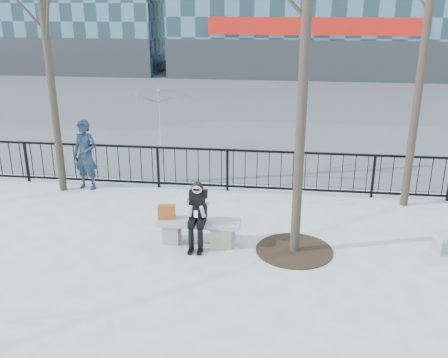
# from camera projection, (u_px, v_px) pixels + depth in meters

# --- Properties ---
(ground) EXTENTS (120.00, 120.00, 0.00)m
(ground) POSITION_uv_depth(u_px,v_px,m) (199.00, 243.00, 10.04)
(ground) COLOR #9C9C97
(ground) RESTS_ON ground
(street_surface) EXTENTS (60.00, 23.00, 0.01)m
(street_surface) POSITION_uv_depth(u_px,v_px,m) (254.00, 102.00, 24.05)
(street_surface) COLOR #474747
(street_surface) RESTS_ON ground
(railing) EXTENTS (14.00, 0.06, 1.10)m
(railing) POSITION_uv_depth(u_px,v_px,m) (220.00, 170.00, 12.66)
(railing) COLOR black
(railing) RESTS_ON ground
(tree_grate) EXTENTS (1.50, 1.50, 0.02)m
(tree_grate) POSITION_uv_depth(u_px,v_px,m) (294.00, 250.00, 9.71)
(tree_grate) COLOR black
(tree_grate) RESTS_ON ground
(bench_main) EXTENTS (1.65, 0.46, 0.49)m
(bench_main) POSITION_uv_depth(u_px,v_px,m) (199.00, 229.00, 9.94)
(bench_main) COLOR gray
(bench_main) RESTS_ON ground
(seated_woman) EXTENTS (0.50, 0.64, 1.34)m
(seated_woman) POSITION_uv_depth(u_px,v_px,m) (197.00, 215.00, 9.67)
(seated_woman) COLOR black
(seated_woman) RESTS_ON ground
(handbag) EXTENTS (0.36, 0.21, 0.28)m
(handbag) POSITION_uv_depth(u_px,v_px,m) (167.00, 212.00, 9.93)
(handbag) COLOR #A74214
(handbag) RESTS_ON bench_main
(shopping_bag) EXTENTS (0.43, 0.22, 0.39)m
(shopping_bag) POSITION_uv_depth(u_px,v_px,m) (220.00, 240.00, 9.74)
(shopping_bag) COLOR tan
(shopping_bag) RESTS_ON ground
(standing_man) EXTENTS (0.73, 0.55, 1.80)m
(standing_man) POSITION_uv_depth(u_px,v_px,m) (86.00, 155.00, 12.67)
(standing_man) COLOR black
(standing_man) RESTS_ON ground
(vendor_umbrella) EXTENTS (2.65, 2.69, 2.09)m
(vendor_umbrella) POSITION_uv_depth(u_px,v_px,m) (159.00, 120.00, 15.76)
(vendor_umbrella) COLOR gold
(vendor_umbrella) RESTS_ON ground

